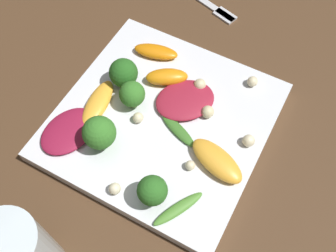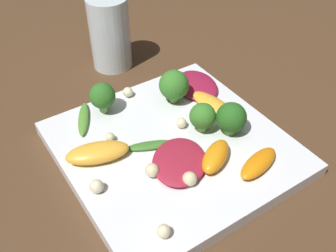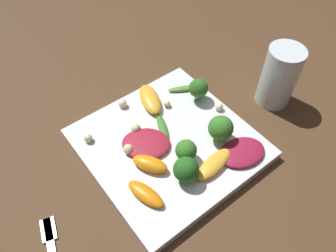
# 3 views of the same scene
# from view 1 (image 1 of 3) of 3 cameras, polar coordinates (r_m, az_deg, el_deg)

# --- Properties ---
(ground_plane) EXTENTS (2.40, 2.40, 0.00)m
(ground_plane) POSITION_cam_1_polar(r_m,az_deg,el_deg) (0.54, -0.75, 0.22)
(ground_plane) COLOR #4C331E
(plate) EXTENTS (0.27, 0.27, 0.02)m
(plate) POSITION_cam_1_polar(r_m,az_deg,el_deg) (0.53, -0.76, 0.72)
(plate) COLOR white
(plate) RESTS_ON ground_plane
(fork) EXTENTS (0.16, 0.06, 0.01)m
(fork) POSITION_cam_1_polar(r_m,az_deg,el_deg) (0.69, 5.35, 17.60)
(fork) COLOR silver
(fork) RESTS_ON ground_plane
(radicchio_leaf_0) EXTENTS (0.08, 0.09, 0.01)m
(radicchio_leaf_0) POSITION_cam_1_polar(r_m,az_deg,el_deg) (0.52, -14.21, -0.69)
(radicchio_leaf_0) COLOR maroon
(radicchio_leaf_0) RESTS_ON plate
(radicchio_leaf_1) EXTENTS (0.10, 0.10, 0.01)m
(radicchio_leaf_1) POSITION_cam_1_polar(r_m,az_deg,el_deg) (0.53, 2.49, 3.79)
(radicchio_leaf_1) COLOR maroon
(radicchio_leaf_1) RESTS_ON plate
(orange_segment_0) EXTENTS (0.08, 0.06, 0.02)m
(orange_segment_0) POSITION_cam_1_polar(r_m,az_deg,el_deg) (0.48, 7.10, -5.03)
(orange_segment_0) COLOR #FCAD33
(orange_segment_0) RESTS_ON plate
(orange_segment_1) EXTENTS (0.04, 0.08, 0.01)m
(orange_segment_1) POSITION_cam_1_polar(r_m,az_deg,el_deg) (0.53, -10.14, 3.28)
(orange_segment_1) COLOR #FCAD33
(orange_segment_1) RESTS_ON plate
(orange_segment_2) EXTENTS (0.06, 0.05, 0.02)m
(orange_segment_2) POSITION_cam_1_polar(r_m,az_deg,el_deg) (0.55, -0.17, 7.12)
(orange_segment_2) COLOR orange
(orange_segment_2) RESTS_ON plate
(orange_segment_3) EXTENTS (0.07, 0.04, 0.01)m
(orange_segment_3) POSITION_cam_1_polar(r_m,az_deg,el_deg) (0.58, -1.76, 10.74)
(orange_segment_3) COLOR orange
(orange_segment_3) RESTS_ON plate
(broccoli_floret_0) EXTENTS (0.04, 0.04, 0.05)m
(broccoli_floret_0) POSITION_cam_1_polar(r_m,az_deg,el_deg) (0.48, -9.95, -0.99)
(broccoli_floret_0) COLOR #7A9E51
(broccoli_floret_0) RESTS_ON plate
(broccoli_floret_1) EXTENTS (0.04, 0.04, 0.04)m
(broccoli_floret_1) POSITION_cam_1_polar(r_m,az_deg,el_deg) (0.54, -6.48, 7.62)
(broccoli_floret_1) COLOR #7A9E51
(broccoli_floret_1) RESTS_ON plate
(broccoli_floret_2) EXTENTS (0.04, 0.04, 0.05)m
(broccoli_floret_2) POSITION_cam_1_polar(r_m,az_deg,el_deg) (0.45, -2.29, -9.37)
(broccoli_floret_2) COLOR #84AD5B
(broccoli_floret_2) RESTS_ON plate
(broccoli_floret_3) EXTENTS (0.03, 0.03, 0.04)m
(broccoli_floret_3) POSITION_cam_1_polar(r_m,az_deg,el_deg) (0.52, -5.06, 4.83)
(broccoli_floret_3) COLOR #7A9E51
(broccoli_floret_3) RESTS_ON plate
(arugula_sprig_0) EXTENTS (0.04, 0.07, 0.01)m
(arugula_sprig_0) POSITION_cam_1_polar(r_m,az_deg,el_deg) (0.46, 1.50, -11.90)
(arugula_sprig_0) COLOR #518E33
(arugula_sprig_0) RESTS_ON plate
(arugula_sprig_1) EXTENTS (0.06, 0.04, 0.01)m
(arugula_sprig_1) POSITION_cam_1_polar(r_m,az_deg,el_deg) (0.51, 1.47, -0.58)
(arugula_sprig_1) COLOR #3D7528
(arugula_sprig_1) RESTS_ON plate
(macadamia_nut_0) EXTENTS (0.01, 0.01, 0.01)m
(macadamia_nut_0) POSITION_cam_1_polar(r_m,az_deg,el_deg) (0.56, 12.15, 6.33)
(macadamia_nut_0) COLOR beige
(macadamia_nut_0) RESTS_ON plate
(macadamia_nut_1) EXTENTS (0.01, 0.01, 0.01)m
(macadamia_nut_1) POSITION_cam_1_polar(r_m,az_deg,el_deg) (0.48, 3.25, -5.72)
(macadamia_nut_1) COLOR beige
(macadamia_nut_1) RESTS_ON plate
(macadamia_nut_2) EXTENTS (0.02, 0.02, 0.02)m
(macadamia_nut_2) POSITION_cam_1_polar(r_m,az_deg,el_deg) (0.51, 11.62, -2.10)
(macadamia_nut_2) COLOR beige
(macadamia_nut_2) RESTS_ON plate
(macadamia_nut_3) EXTENTS (0.02, 0.02, 0.02)m
(macadamia_nut_3) POSITION_cam_1_polar(r_m,az_deg,el_deg) (0.52, 5.79, 2.06)
(macadamia_nut_3) COLOR beige
(macadamia_nut_3) RESTS_ON plate
(macadamia_nut_4) EXTENTS (0.01, 0.01, 0.01)m
(macadamia_nut_4) POSITION_cam_1_polar(r_m,az_deg,el_deg) (0.51, -4.36, 1.21)
(macadamia_nut_4) COLOR beige
(macadamia_nut_4) RESTS_ON plate
(macadamia_nut_5) EXTENTS (0.02, 0.02, 0.02)m
(macadamia_nut_5) POSITION_cam_1_polar(r_m,az_deg,el_deg) (0.54, 4.63, 5.98)
(macadamia_nut_5) COLOR beige
(macadamia_nut_5) RESTS_ON plate
(macadamia_nut_6) EXTENTS (0.01, 0.01, 0.01)m
(macadamia_nut_6) POSITION_cam_1_polar(r_m,az_deg,el_deg) (0.47, -8.09, -8.80)
(macadamia_nut_6) COLOR beige
(macadamia_nut_6) RESTS_ON plate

